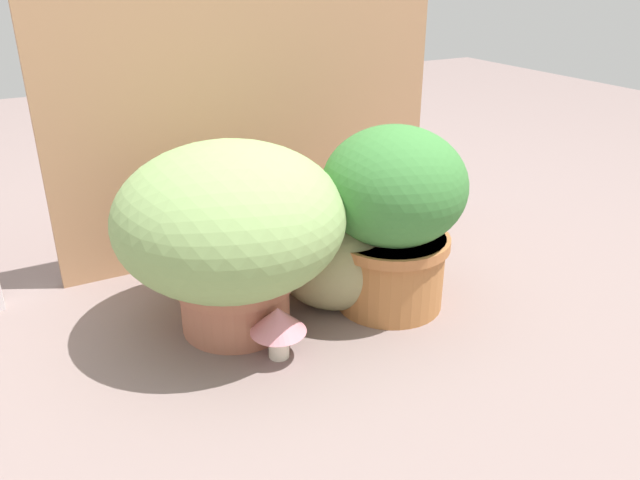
{
  "coord_description": "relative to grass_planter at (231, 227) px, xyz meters",
  "views": [
    {
      "loc": [
        -0.58,
        -1.05,
        0.75
      ],
      "look_at": [
        0.02,
        0.05,
        0.18
      ],
      "focal_mm": 35.18,
      "sensor_mm": 36.0,
      "label": 1
    }
  ],
  "objects": [
    {
      "name": "mushroom_ornament_pink",
      "position": [
        0.03,
        -0.15,
        -0.16
      ],
      "size": [
        0.11,
        0.11,
        0.11
      ],
      "color": "silver",
      "rests_on": "ground"
    },
    {
      "name": "grass_planter",
      "position": [
        0.0,
        0.0,
        0.0
      ],
      "size": [
        0.48,
        0.48,
        0.41
      ],
      "color": "#B36C51",
      "rests_on": "ground"
    },
    {
      "name": "cat",
      "position": [
        0.23,
        -0.04,
        -0.12
      ],
      "size": [
        0.31,
        0.34,
        0.32
      ],
      "color": "#979363",
      "rests_on": "ground"
    },
    {
      "name": "ground_plane",
      "position": [
        0.17,
        -0.08,
        -0.24
      ],
      "size": [
        6.0,
        6.0,
        0.0
      ],
      "primitive_type": "plane",
      "color": "gray"
    },
    {
      "name": "cardboard_backdrop",
      "position": [
        0.22,
        0.38,
        0.11
      ],
      "size": [
        1.06,
        0.03,
        0.7
      ],
      "primitive_type": "cube",
      "color": "tan",
      "rests_on": "ground"
    },
    {
      "name": "leafy_planter",
      "position": [
        0.35,
        -0.08,
        -0.01
      ],
      "size": [
        0.32,
        0.32,
        0.42
      ],
      "color": "#B1703D",
      "rests_on": "ground"
    }
  ]
}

